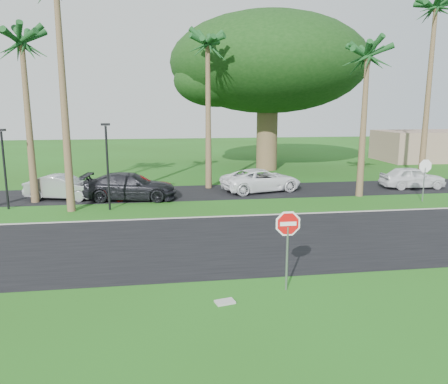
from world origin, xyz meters
TOP-DOWN VIEW (x-y plane):
  - ground at (0.00, 0.00)m, footprint 120.00×120.00m
  - road at (0.00, 2.00)m, footprint 120.00×8.00m
  - parking_strip at (0.00, 12.50)m, footprint 120.00×5.00m
  - curb at (0.00, 6.05)m, footprint 120.00×0.12m
  - stop_sign_near at (0.50, -3.00)m, footprint 1.05×0.07m
  - stop_sign_far at (12.00, 8.00)m, footprint 1.05×0.07m
  - palm_left_mid at (-10.50, 11.00)m, footprint 5.00×5.00m
  - palm_center at (0.00, 14.00)m, footprint 5.00×5.00m
  - palm_right_near at (9.00, 10.00)m, footprint 5.00×5.00m
  - palm_right_far at (15.00, 13.00)m, footprint 5.00×5.00m
  - canopy_tree at (6.00, 22.00)m, footprint 16.50×16.50m
  - streetlight_left at (-11.50, 9.50)m, footprint 0.45×0.25m
  - streetlight_right at (-6.00, 8.50)m, footprint 0.45×0.25m
  - building_far at (24.00, 26.00)m, footprint 10.00×6.00m
  - car_silver at (-9.03, 11.65)m, footprint 4.62×2.55m
  - car_red at (-4.65, 11.37)m, footprint 4.66×2.68m
  - car_dark at (-5.04, 10.96)m, footprint 5.69×2.87m
  - car_minivan at (3.30, 12.35)m, footprint 5.72×3.69m
  - car_pickup at (13.72, 11.96)m, footprint 4.33×1.90m
  - utility_slab at (-1.49, -3.64)m, footprint 0.61×0.47m

SIDE VIEW (x-z plane):
  - ground at x=0.00m, z-range 0.00..0.00m
  - road at x=0.00m, z-range 0.00..0.02m
  - parking_strip at x=0.00m, z-range 0.00..0.02m
  - curb at x=0.00m, z-range 0.00..0.06m
  - utility_slab at x=-1.49m, z-range 0.00..0.06m
  - car_silver at x=-9.03m, z-range 0.00..1.44m
  - car_pickup at x=13.72m, z-range 0.00..1.45m
  - car_minivan at x=3.30m, z-range 0.00..1.47m
  - car_red at x=-4.65m, z-range 0.00..1.49m
  - car_dark at x=-5.04m, z-range 0.00..1.58m
  - building_far at x=24.00m, z-range 0.00..3.00m
  - stop_sign_near at x=0.50m, z-range 0.46..3.09m
  - stop_sign_far at x=12.00m, z-range 0.46..3.09m
  - streetlight_left at x=-11.50m, z-range 0.33..4.67m
  - streetlight_right at x=-6.00m, z-range 0.33..4.97m
  - palm_right_near at x=9.00m, z-range 3.44..12.94m
  - palm_left_mid at x=-10.50m, z-range 3.68..13.68m
  - canopy_tree at x=6.00m, z-range 2.39..15.51m
  - palm_center at x=0.00m, z-range 3.91..14.41m
  - palm_right_far at x=15.00m, z-range 5.08..18.08m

